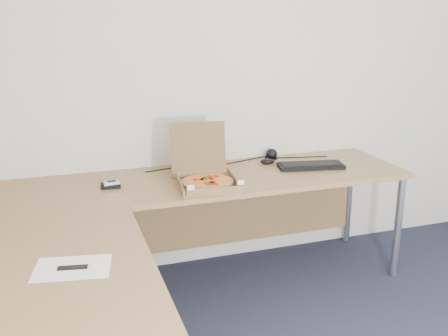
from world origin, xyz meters
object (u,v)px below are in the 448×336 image
object	(u,v)px
pizza_box	(207,179)
drinking_glass	(218,155)
wallet	(111,185)
keyboard	(311,166)
desk	(175,212)

from	to	relation	value
pizza_box	drinking_glass	bearing A→B (deg)	70.70
wallet	pizza_box	bearing A→B (deg)	-10.28
pizza_box	wallet	size ratio (longest dim) A/B	3.47
pizza_box	keyboard	distance (m)	0.77
drinking_glass	wallet	world-z (taller)	drinking_glass
desk	pizza_box	world-z (taller)	pizza_box
desk	pizza_box	size ratio (longest dim) A/B	6.37
desk	wallet	size ratio (longest dim) A/B	22.10
desk	wallet	xyz separation A→B (m)	(-0.28, 0.44, 0.04)
pizza_box	keyboard	bearing A→B (deg)	17.13
desk	pizza_box	distance (m)	0.39
desk	drinking_glass	xyz separation A→B (m)	(0.47, 0.70, 0.09)
desk	drinking_glass	distance (m)	0.85
desk	drinking_glass	bearing A→B (deg)	56.30
desk	wallet	world-z (taller)	wallet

